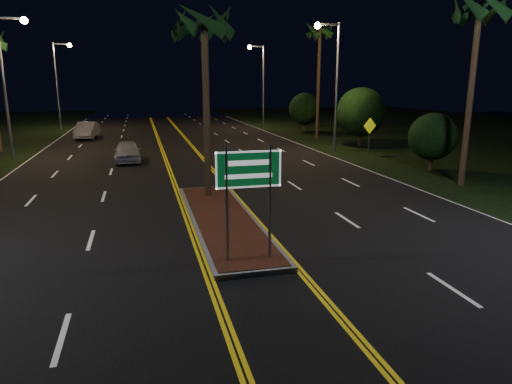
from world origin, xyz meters
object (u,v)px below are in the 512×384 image
object	(u,v)px
highway_sign	(249,180)
streetlight_left_mid	(9,71)
palm_right_far	(320,33)
streetlight_right_far	(260,76)
palm_right_near	(480,9)
shrub_far	(305,109)
warning_sign	(370,131)
median_island	(223,219)
car_far	(87,129)
car_near	(127,149)
palm_median	(204,23)
streetlight_right_mid	(332,72)
streetlight_left_far	(60,76)
shrub_mid	(361,112)
shrub_near	(433,137)

from	to	relation	value
highway_sign	streetlight_left_mid	world-z (taller)	streetlight_left_mid
highway_sign	palm_right_far	world-z (taller)	palm_right_far
streetlight_right_far	palm_right_near	world-z (taller)	palm_right_near
streetlight_left_mid	shrub_far	bearing A→B (deg)	26.18
palm_right_near	warning_sign	world-z (taller)	palm_right_near
median_island	streetlight_left_mid	world-z (taller)	streetlight_left_mid
car_far	warning_sign	xyz separation A→B (m)	(20.06, -15.57, 0.86)
palm_right_far	car_far	distance (m)	22.55
highway_sign	warning_sign	world-z (taller)	highway_sign
palm_right_far	car_near	bearing A→B (deg)	-152.43
palm_median	palm_right_near	distance (m)	12.55
streetlight_left_mid	streetlight_right_mid	distance (m)	21.32
streetlight_left_mid	streetlight_left_far	bearing A→B (deg)	90.00
streetlight_left_far	car_far	size ratio (longest dim) A/B	1.75
palm_right_far	warning_sign	size ratio (longest dim) A/B	3.93
palm_median	car_far	distance (m)	26.73
streetlight_right_far	palm_right_far	distance (m)	12.69
highway_sign	streetlight_right_mid	size ratio (longest dim) A/B	0.36
car_near	warning_sign	bearing A→B (deg)	-7.96
palm_right_far	shrub_mid	world-z (taller)	palm_right_far
car_near	car_far	distance (m)	14.45
streetlight_left_far	streetlight_right_far	distance (m)	21.32
warning_sign	shrub_near	bearing A→B (deg)	-95.98
shrub_near	median_island	bearing A→B (deg)	-152.59
palm_median	car_far	world-z (taller)	palm_median
streetlight_left_mid	car_far	size ratio (longest dim) A/B	1.75
streetlight_right_far	shrub_near	size ratio (longest dim) A/B	2.73
shrub_near	shrub_mid	bearing A→B (deg)	87.14
palm_right_far	shrub_far	size ratio (longest dim) A/B	2.60
warning_sign	shrub_far	bearing A→B (deg)	70.75
median_island	palm_right_near	xyz separation A→B (m)	(12.50, 3.00, 8.13)
shrub_mid	car_near	size ratio (longest dim) A/B	1.00
palm_right_near	shrub_far	size ratio (longest dim) A/B	2.35
palm_right_near	palm_right_far	bearing A→B (deg)	89.14
palm_median	highway_sign	bearing A→B (deg)	-90.00
streetlight_right_far	palm_right_far	size ratio (longest dim) A/B	0.87
streetlight_right_far	warning_sign	size ratio (longest dim) A/B	3.44
palm_right_far	car_far	bearing A→B (deg)	165.21
palm_median	palm_right_near	bearing A→B (deg)	-2.29
shrub_mid	warning_sign	bearing A→B (deg)	-108.53
palm_right_near	shrub_far	distance (m)	26.69
car_near	highway_sign	bearing A→B (deg)	-81.16
palm_median	shrub_near	distance (m)	14.93
car_far	palm_right_near	bearing A→B (deg)	-46.81
streetlight_right_mid	car_far	distance (m)	22.99
streetlight_left_far	streetlight_right_mid	world-z (taller)	same
streetlight_left_mid	palm_right_near	world-z (taller)	palm_right_near
shrub_near	car_far	world-z (taller)	shrub_near
palm_right_far	warning_sign	distance (m)	12.64
palm_right_far	shrub_far	distance (m)	9.13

